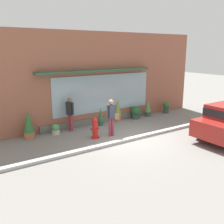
# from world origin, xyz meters

# --- Properties ---
(ground_plane) EXTENTS (60.00, 60.00, 0.00)m
(ground_plane) POSITION_xyz_m (0.00, 0.00, 0.00)
(ground_plane) COLOR gray
(curb_strip) EXTENTS (14.00, 0.24, 0.12)m
(curb_strip) POSITION_xyz_m (0.00, -0.20, 0.06)
(curb_strip) COLOR #B2B2AD
(curb_strip) RESTS_ON ground_plane
(storefront) EXTENTS (14.00, 0.81, 4.91)m
(storefront) POSITION_xyz_m (0.01, 3.19, 2.41)
(storefront) COLOR #935642
(storefront) RESTS_ON ground_plane
(fire_hydrant) EXTENTS (0.43, 0.41, 0.98)m
(fire_hydrant) POSITION_xyz_m (-1.26, 0.96, 0.48)
(fire_hydrant) COLOR red
(fire_hydrant) RESTS_ON ground_plane
(pedestrian_with_handbag) EXTENTS (0.64, 0.23, 1.75)m
(pedestrian_with_handbag) POSITION_xyz_m (-0.46, 0.80, 1.02)
(pedestrian_with_handbag) COLOR #8E333D
(pedestrian_with_handbag) RESTS_ON ground_plane
(pedestrian_passerby) EXTENTS (0.31, 0.47, 1.69)m
(pedestrian_passerby) POSITION_xyz_m (-1.75, 2.59, 1.00)
(pedestrian_passerby) COLOR #8E333D
(pedestrian_passerby) RESTS_ON ground_plane
(potted_plant_corner_tall) EXTENTS (0.38, 0.38, 0.50)m
(potted_plant_corner_tall) POSITION_xyz_m (-2.56, 2.50, 0.24)
(potted_plant_corner_tall) COLOR #B7B2A3
(potted_plant_corner_tall) RESTS_ON ground_plane
(potted_plant_near_hydrant) EXTENTS (0.52, 0.52, 1.35)m
(potted_plant_near_hydrant) POSITION_xyz_m (-3.80, 2.62, 0.65)
(potted_plant_near_hydrant) COLOR #9E6042
(potted_plant_near_hydrant) RESTS_ON ground_plane
(potted_plant_doorstep) EXTENTS (0.42, 0.42, 0.73)m
(potted_plant_doorstep) POSITION_xyz_m (4.95, 2.59, 0.41)
(potted_plant_doorstep) COLOR #33473D
(potted_plant_doorstep) RESTS_ON ground_plane
(potted_plant_window_left) EXTENTS (0.38, 0.38, 1.00)m
(potted_plant_window_left) POSITION_xyz_m (3.43, 2.63, 0.48)
(potted_plant_window_left) COLOR #33473D
(potted_plant_window_left) RESTS_ON ground_plane
(potted_plant_window_center) EXTENTS (0.26, 0.26, 0.99)m
(potted_plant_window_center) POSITION_xyz_m (-0.00, 2.55, 0.47)
(potted_plant_window_center) COLOR #33473D
(potted_plant_window_center) RESTS_ON ground_plane
(potted_plant_window_right) EXTENTS (0.57, 0.57, 0.75)m
(potted_plant_window_right) POSITION_xyz_m (2.44, 2.59, 0.40)
(potted_plant_window_right) COLOR #33473D
(potted_plant_window_right) RESTS_ON ground_plane
(potted_plant_by_entrance) EXTENTS (0.43, 0.43, 1.25)m
(potted_plant_by_entrance) POSITION_xyz_m (1.32, 2.83, 0.60)
(potted_plant_by_entrance) COLOR #9E6042
(potted_plant_by_entrance) RESTS_ON ground_plane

